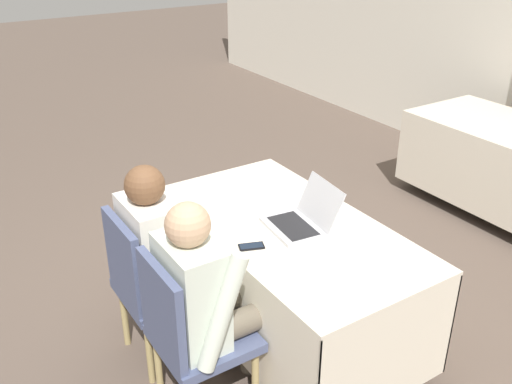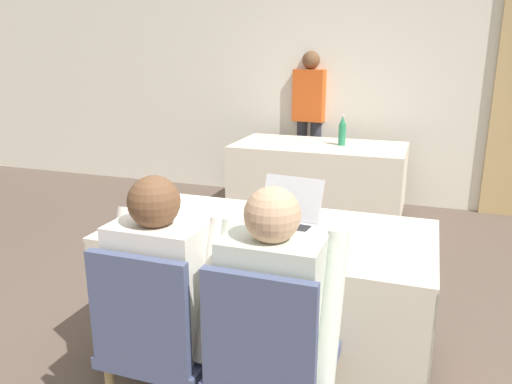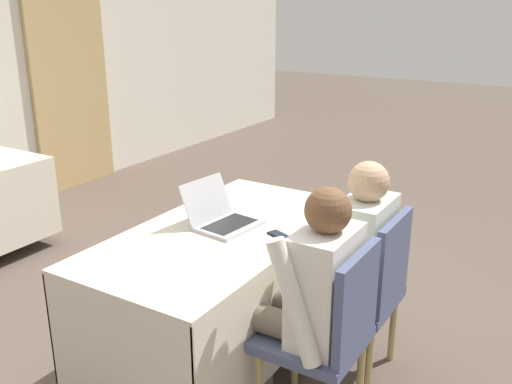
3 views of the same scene
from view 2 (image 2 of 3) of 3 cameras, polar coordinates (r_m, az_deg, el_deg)
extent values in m
plane|color=brown|center=(2.86, 1.47, -18.09)|extent=(24.00, 24.00, 0.00)
cube|color=silver|center=(5.45, 12.04, 12.98)|extent=(12.00, 0.06, 2.70)
cube|color=beige|center=(2.53, 1.59, -4.44)|extent=(1.61, 0.85, 0.02)
cube|color=beige|center=(2.30, -1.77, -15.13)|extent=(1.61, 0.01, 0.60)
cube|color=beige|center=(3.01, 4.00, -7.32)|extent=(1.61, 0.01, 0.60)
cube|color=beige|center=(2.97, -13.52, -8.13)|extent=(0.01, 0.85, 0.60)
cube|color=beige|center=(2.55, 19.40, -12.80)|extent=(0.01, 0.85, 0.60)
cylinder|color=#333333|center=(2.83, 1.48, -17.16)|extent=(0.06, 0.06, 0.11)
cube|color=beige|center=(4.82, 7.26, 5.30)|extent=(1.61, 0.85, 0.02)
cube|color=beige|center=(4.49, 5.98, 0.51)|extent=(1.61, 0.01, 0.60)
cube|color=beige|center=(5.29, 8.11, 2.78)|extent=(1.61, 0.01, 0.60)
cube|color=beige|center=(5.11, -1.68, 2.48)|extent=(0.01, 0.85, 0.60)
cube|color=beige|center=(4.79, 16.53, 0.90)|extent=(0.01, 0.85, 0.60)
cylinder|color=#333333|center=(4.99, 6.99, -2.22)|extent=(0.06, 0.06, 0.11)
cube|color=#B7B7BC|center=(2.49, 2.66, -4.24)|extent=(0.35, 0.27, 0.02)
cube|color=black|center=(2.49, 2.67, -4.01)|extent=(0.30, 0.20, 0.00)
cube|color=#B7B7BC|center=(2.60, 4.13, -0.72)|extent=(0.33, 0.13, 0.21)
cube|color=black|center=(2.60, 4.13, -0.72)|extent=(0.30, 0.11, 0.19)
cube|color=black|center=(2.23, 1.44, -6.83)|extent=(0.10, 0.14, 0.01)
cube|color=#192333|center=(2.23, 1.44, -6.70)|extent=(0.09, 0.13, 0.00)
cube|color=white|center=(2.52, 4.39, -4.28)|extent=(0.22, 0.30, 0.00)
cube|color=white|center=(2.91, -7.99, -1.59)|extent=(0.29, 0.34, 0.00)
cylinder|color=#288456|center=(4.80, 9.81, 6.48)|extent=(0.07, 0.07, 0.20)
cone|color=#288456|center=(4.78, 9.89, 8.12)|extent=(0.06, 0.06, 0.08)
cylinder|color=silver|center=(4.77, 9.92, 8.66)|extent=(0.03, 0.03, 0.01)
cylinder|color=tan|center=(2.39, -3.59, -19.97)|extent=(0.04, 0.04, 0.39)
cylinder|color=tan|center=(2.53, -11.35, -18.10)|extent=(0.04, 0.04, 0.39)
cube|color=#4C567A|center=(2.21, -9.96, -16.72)|extent=(0.44, 0.44, 0.05)
cube|color=#4C567A|center=(1.93, -13.26, -13.34)|extent=(0.40, 0.04, 0.45)
cylinder|color=tan|center=(2.36, -0.92, -20.53)|extent=(0.04, 0.04, 0.39)
cube|color=#4C567A|center=(2.05, 2.15, -19.28)|extent=(0.44, 0.44, 0.05)
cube|color=#4C567A|center=(1.75, 0.21, -16.17)|extent=(0.40, 0.04, 0.45)
cylinder|color=#665B4C|center=(2.22, -6.31, -13.61)|extent=(0.13, 0.42, 0.13)
cylinder|color=#665B4C|center=(2.30, -10.47, -12.74)|extent=(0.13, 0.42, 0.13)
cylinder|color=#665B4C|center=(2.51, -4.26, -17.42)|extent=(0.10, 0.10, 0.44)
cylinder|color=#665B4C|center=(2.58, -8.09, -16.57)|extent=(0.10, 0.10, 0.44)
cube|color=silver|center=(2.03, -11.04, -10.61)|extent=(0.36, 0.22, 0.52)
cylinder|color=silver|center=(1.97, -5.06, -10.98)|extent=(0.08, 0.26, 0.54)
cylinder|color=silver|center=(2.16, -15.40, -8.97)|extent=(0.08, 0.26, 0.54)
sphere|color=brown|center=(1.90, -11.59, -1.11)|extent=(0.20, 0.20, 0.20)
cylinder|color=#665B4C|center=(2.09, 5.73, -15.71)|extent=(0.13, 0.42, 0.13)
cylinder|color=#665B4C|center=(2.13, 0.85, -14.94)|extent=(0.13, 0.42, 0.13)
cylinder|color=#665B4C|center=(2.39, 6.62, -19.38)|extent=(0.10, 0.10, 0.44)
cylinder|color=#665B4C|center=(2.43, 2.24, -18.67)|extent=(0.10, 0.10, 0.44)
cube|color=silver|center=(1.86, 1.77, -12.93)|extent=(0.36, 0.22, 0.52)
cylinder|color=silver|center=(1.84, 8.56, -13.06)|extent=(0.08, 0.26, 0.54)
cylinder|color=silver|center=(1.95, -3.87, -11.19)|extent=(0.08, 0.26, 0.54)
sphere|color=tan|center=(1.72, 1.87, -2.64)|extent=(0.20, 0.20, 0.20)
cylinder|color=#33333D|center=(5.66, 5.24, 3.89)|extent=(0.12, 0.12, 0.85)
cylinder|color=#33333D|center=(5.61, 6.77, 3.73)|extent=(0.12, 0.12, 0.85)
cube|color=#DB561E|center=(5.53, 6.21, 10.92)|extent=(0.36, 0.24, 0.55)
sphere|color=brown|center=(5.51, 6.33, 14.76)|extent=(0.19, 0.19, 0.19)
camera|label=1|loc=(1.71, 91.16, 22.69)|focal=40.00mm
camera|label=3|loc=(3.07, -60.66, 13.32)|focal=40.00mm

